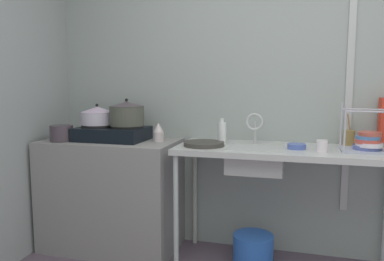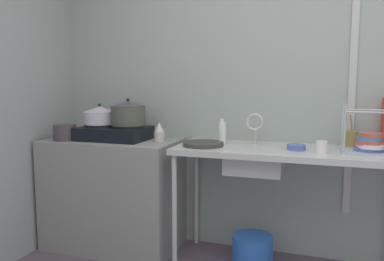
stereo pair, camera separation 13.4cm
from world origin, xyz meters
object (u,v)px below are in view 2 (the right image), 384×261
object	(u,v)px
small_bowl_on_drainboard	(296,147)
sink_basin	(255,160)
faucet	(255,124)
cup_by_rack	(321,147)
stove	(114,133)
pot_on_left_burner	(100,115)
pot_beside_stove	(65,132)
utensil_jar	(351,139)
frying_pan	(203,144)
percolator	(159,132)
bottle_by_sink	(222,133)
bucket_on_floor	(252,252)
pot_on_right_burner	(128,113)
dish_rack	(370,144)

from	to	relation	value
small_bowl_on_drainboard	sink_basin	bearing A→B (deg)	-176.21
faucet	cup_by_rack	bearing A→B (deg)	-23.75
stove	sink_basin	world-z (taller)	stove
sink_basin	small_bowl_on_drainboard	size ratio (longest dim) A/B	3.07
pot_on_left_burner	faucet	distance (m)	1.24
pot_beside_stove	utensil_jar	size ratio (longest dim) A/B	0.77
frying_pan	utensil_jar	xyz separation A→B (m)	(1.00, 0.30, 0.04)
utensil_jar	percolator	bearing A→B (deg)	-172.40
sink_basin	utensil_jar	xyz separation A→B (m)	(0.64, 0.27, 0.15)
percolator	faucet	distance (m)	0.74
sink_basin	bottle_by_sink	size ratio (longest dim) A/B	2.01
frying_pan	bucket_on_floor	xyz separation A→B (m)	(0.36, 0.04, -0.78)
stove	percolator	distance (m)	0.37
pot_beside_stove	faucet	size ratio (longest dim) A/B	0.76
pot_on_right_burner	stove	bearing A→B (deg)	180.00
percolator	sink_basin	size ratio (longest dim) A/B	0.38
bottle_by_sink	percolator	bearing A→B (deg)	178.98
faucet	dish_rack	xyz separation A→B (m)	(0.76, -0.10, -0.09)
sink_basin	bucket_on_floor	bearing A→B (deg)	126.35
pot_on_left_burner	small_bowl_on_drainboard	world-z (taller)	pot_on_left_burner
dish_rack	bucket_on_floor	size ratio (longest dim) A/B	1.19
pot_on_right_burner	percolator	bearing A→B (deg)	10.47
dish_rack	bucket_on_floor	xyz separation A→B (m)	(-0.73, -0.04, -0.82)
frying_pan	bucket_on_floor	bearing A→B (deg)	5.86
cup_by_rack	pot_on_left_burner	bearing A→B (deg)	176.56
bucket_on_floor	stove	bearing A→B (deg)	178.20
small_bowl_on_drainboard	bucket_on_floor	size ratio (longest dim) A/B	0.43
pot_on_left_burner	small_bowl_on_drainboard	bearing A→B (deg)	-0.83
bucket_on_floor	dish_rack	bearing A→B (deg)	2.99
pot_beside_stove	sink_basin	world-z (taller)	pot_beside_stove
percolator	stove	bearing A→B (deg)	-173.11
utensil_jar	bucket_on_floor	size ratio (longest dim) A/B	0.78
pot_on_left_burner	bucket_on_floor	world-z (taller)	pot_on_left_burner
cup_by_rack	pot_beside_stove	bearing A→B (deg)	-178.58
pot_on_right_burner	bottle_by_sink	bearing A→B (deg)	2.76
frying_pan	dish_rack	xyz separation A→B (m)	(1.10, 0.08, 0.05)
pot_beside_stove	bucket_on_floor	xyz separation A→B (m)	(1.48, 0.11, -0.82)
faucet	small_bowl_on_drainboard	world-z (taller)	faucet
faucet	dish_rack	bearing A→B (deg)	-7.43
stove	pot_on_left_burner	xyz separation A→B (m)	(-0.13, 0.00, 0.14)
percolator	sink_basin	world-z (taller)	percolator
faucet	bucket_on_floor	distance (m)	0.92
sink_basin	bucket_on_floor	xyz separation A→B (m)	(-0.00, 0.01, -0.67)
stove	frying_pan	world-z (taller)	stove
dish_rack	utensil_jar	xyz separation A→B (m)	(-0.09, 0.23, -0.00)
pot_on_right_burner	small_bowl_on_drainboard	distance (m)	1.29
small_bowl_on_drainboard	bottle_by_sink	bearing A→B (deg)	173.78
bottle_by_sink	pot_on_left_burner	bearing A→B (deg)	-177.95
frying_pan	dish_rack	size ratio (longest dim) A/B	0.84
pot_beside_stove	utensil_jar	bearing A→B (deg)	10.16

